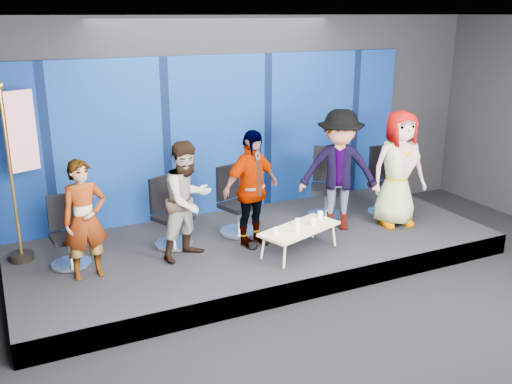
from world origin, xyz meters
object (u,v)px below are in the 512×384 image
chair_b (171,224)px  mug_b (297,229)px  chair_e (386,192)px  chair_c (236,212)px  chair_d (327,195)px  mug_a (276,231)px  panelist_a (85,220)px  flag_stand (20,168)px  panelist_b (188,200)px  panelist_d (339,170)px  mug_e (320,215)px  panelist_c (251,189)px  panelist_e (398,169)px  mug_d (313,222)px  mug_c (298,222)px  chair_a (68,243)px

chair_b → mug_b: size_ratio=11.07×
chair_e → chair_c: bearing=-177.4°
chair_d → mug_a: size_ratio=13.34×
panelist_a → flag_stand: flag_stand is taller
panelist_b → panelist_d: size_ratio=0.87×
chair_c → chair_d: bearing=-16.8°
chair_e → flag_stand: (-5.54, 0.65, 0.91)m
mug_e → chair_b: bearing=158.1°
chair_c → panelist_c: 0.71m
mug_e → panelist_d: bearing=34.1°
panelist_b → panelist_e: panelist_e is taller
chair_c → mug_b: bearing=-89.4°
panelist_e → mug_d: size_ratio=18.07×
panelist_b → chair_c: 1.17m
mug_c → chair_a: bearing=164.2°
chair_a → chair_b: (1.43, 0.06, 0.02)m
chair_a → mug_a: (2.57, -1.03, 0.10)m
chair_a → mug_b: chair_a is taller
mug_a → panelist_e: bearing=9.3°
panelist_d → mug_b: panelist_d is taller
panelist_d → mug_d: (-0.79, -0.58, -0.51)m
chair_c → chair_d: size_ratio=0.91×
mug_d → flag_stand: flag_stand is taller
chair_a → panelist_b: panelist_b is taller
panelist_b → mug_d: panelist_b is taller
mug_b → chair_b: bearing=141.0°
chair_b → chair_e: 3.66m
chair_b → panelist_e: bearing=-34.9°
chair_d → panelist_e: bearing=-12.2°
chair_a → mug_e: (3.45, -0.75, 0.11)m
panelist_c → flag_stand: bearing=145.8°
chair_a → chair_c: 2.48m
panelist_b → mug_a: size_ratio=18.89×
chair_a → chair_e: chair_e is taller
mug_b → flag_stand: 3.78m
chair_c → panelist_e: panelist_e is taller
chair_c → mug_a: 1.13m
chair_a → mug_a: chair_a is taller
chair_b → panelist_e: (3.47, -0.71, 0.58)m
chair_b → panelist_e: panelist_e is taller
panelist_c → mug_c: 0.81m
mug_d → panelist_a: bearing=170.7°
mug_c → panelist_b: bearing=163.9°
chair_a → mug_c: size_ratio=10.59×
chair_d → panelist_d: panelist_d is taller
panelist_b → chair_c: bearing=5.8°
chair_a → mug_e: size_ratio=9.77×
chair_b → chair_d: size_ratio=0.87×
mug_d → mug_e: bearing=40.8°
panelist_e → flag_stand: 5.49m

